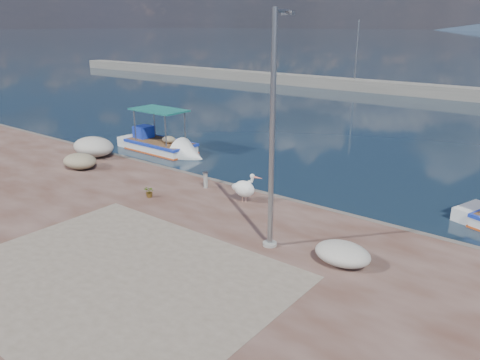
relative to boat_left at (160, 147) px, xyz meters
name	(u,v)px	position (x,y,z in m)	size (l,w,h in m)	color
ground	(171,245)	(9.42, -8.26, -0.22)	(1400.00, 1400.00, 0.00)	#162635
quay_patch	(116,277)	(10.42, -11.26, 0.28)	(9.00, 7.00, 0.01)	gray
breakwater	(469,94)	(9.42, 31.74, 0.38)	(120.00, 2.20, 7.50)	gray
boat_left	(160,147)	(0.00, 0.00, 0.00)	(5.99, 2.08, 2.86)	white
pelican	(245,188)	(9.73, -4.56, 0.83)	(1.22, 0.82, 1.17)	tan
lamp_post	(273,142)	(12.64, -7.05, 3.57)	(0.44, 0.96, 7.00)	gray
bollard_near	(206,179)	(7.44, -4.28, 0.65)	(0.23, 0.23, 0.70)	gray
bollard_far	(102,147)	(-0.34, -3.77, 0.71)	(0.26, 0.26, 0.79)	gray
potted_plant	(150,192)	(6.45, -6.50, 0.51)	(0.42, 0.36, 0.46)	#33722D
net_pile_a	(93,147)	(-0.52, -4.13, 0.77)	(2.43, 1.77, 0.99)	beige
net_pile_d	(343,254)	(14.94, -6.75, 0.59)	(1.65, 1.24, 0.62)	beige
net_pile_b	(80,161)	(0.80, -5.85, 0.62)	(1.79, 1.39, 0.70)	tan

